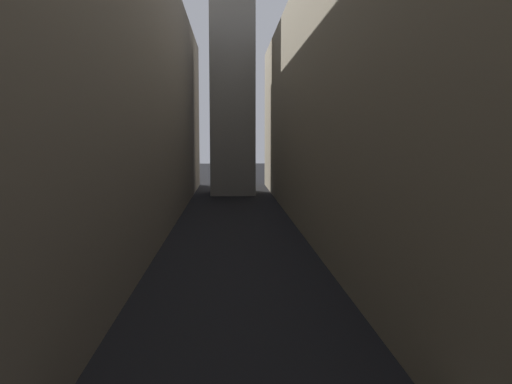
{
  "coord_description": "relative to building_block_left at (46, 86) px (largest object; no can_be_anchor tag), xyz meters",
  "views": [
    {
      "loc": [
        -0.46,
        12.61,
        7.93
      ],
      "look_at": [
        0.0,
        21.99,
        6.99
      ],
      "focal_mm": 37.88,
      "sensor_mm": 36.0,
      "label": 1
    }
  ],
  "objects": [
    {
      "name": "building_block_right",
      "position": [
        24.06,
        0.0,
        -0.54
      ],
      "size": [
        11.64,
        108.0,
        21.66
      ],
      "primitive_type": "cube",
      "color": "gray",
      "rests_on": "ground"
    },
    {
      "name": "ground_plane",
      "position": [
        12.74,
        -2.0,
        -11.37
      ],
      "size": [
        264.0,
        264.0,
        0.0
      ],
      "primitive_type": "plane",
      "color": "black"
    },
    {
      "name": "building_block_left",
      "position": [
        0.0,
        0.0,
        0.0
      ],
      "size": [
        14.48,
        108.0,
        22.73
      ],
      "primitive_type": "cube",
      "color": "#756B5B",
      "rests_on": "ground"
    }
  ]
}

